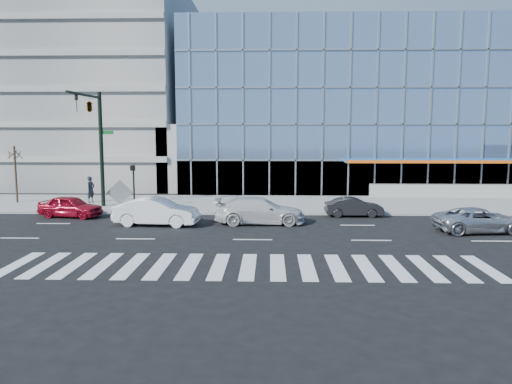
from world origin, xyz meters
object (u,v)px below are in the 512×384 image
traffic_signal (93,120)px  silver_suv (480,220)px  street_tree_near (14,154)px  dark_sedan (354,207)px  ped_signal_post (133,180)px  white_sedan (157,212)px  red_sedan (70,206)px  pedestrian (91,189)px  tilted_panel (120,192)px  white_suv (260,211)px

traffic_signal → silver_suv: bearing=-15.4°
street_tree_near → dark_sedan: bearing=-10.5°
dark_sedan → silver_suv: bearing=-129.4°
ped_signal_post → white_sedan: 6.09m
red_sedan → pedestrian: pedestrian is taller
ped_signal_post → silver_suv: bearing=-18.0°
traffic_signal → white_sedan: traffic_signal is taller
street_tree_near → red_sedan: size_ratio=1.05×
ped_signal_post → pedestrian: ped_signal_post is taller
white_sedan → pedestrian: bearing=45.0°
dark_sedan → tilted_panel: 16.56m
white_sedan → dark_sedan: (12.00, 3.31, -0.20)m
street_tree_near → dark_sedan: (24.27, -4.50, -3.17)m
silver_suv → tilted_panel: size_ratio=3.71×
ped_signal_post → red_sedan: ped_signal_post is taller
ped_signal_post → silver_suv: size_ratio=0.62×
traffic_signal → dark_sedan: 18.21m
silver_suv → tilted_panel: (-22.20, 8.24, 0.40)m
silver_suv → white_sedan: bearing=79.8°
silver_suv → street_tree_near: bearing=67.5°
traffic_signal → white_suv: traffic_signal is taller
ped_signal_post → silver_suv: (20.77, -6.76, -1.47)m
silver_suv → red_sedan: 24.45m
street_tree_near → red_sedan: bearing=-40.6°
traffic_signal → red_sedan: (-0.85, -2.34, -5.48)m
silver_suv → dark_sedan: size_ratio=1.30×
street_tree_near → dark_sedan: street_tree_near is taller
traffic_signal → dark_sedan: (17.27, -1.57, -5.56)m
ped_signal_post → street_tree_near: street_tree_near is taller
ped_signal_post → white_sedan: size_ratio=0.61×
ped_signal_post → pedestrian: size_ratio=1.53×
traffic_signal → red_sedan: traffic_signal is taller
dark_sedan → red_sedan: (-18.11, -0.77, 0.08)m
street_tree_near → red_sedan: 8.67m
dark_sedan → white_suv: bearing=113.2°
silver_suv → traffic_signal: bearing=69.2°
dark_sedan → pedestrian: pedestrian is taller
silver_suv → pedestrian: size_ratio=2.47×
traffic_signal → street_tree_near: 7.96m
traffic_signal → ped_signal_post: bearing=8.5°
white_suv → traffic_signal: bearing=67.8°
traffic_signal → street_tree_near: traffic_signal is taller
pedestrian → tilted_panel: pedestrian is taller
traffic_signal → ped_signal_post: traffic_signal is taller
silver_suv → tilted_panel: bearing=64.2°
street_tree_near → dark_sedan: size_ratio=1.14×
street_tree_near → white_suv: 19.85m
white_suv → silver_suv: bearing=-101.9°
silver_suv → dark_sedan: (-6.00, 4.82, -0.06)m
tilted_panel → white_suv: bearing=-46.4°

